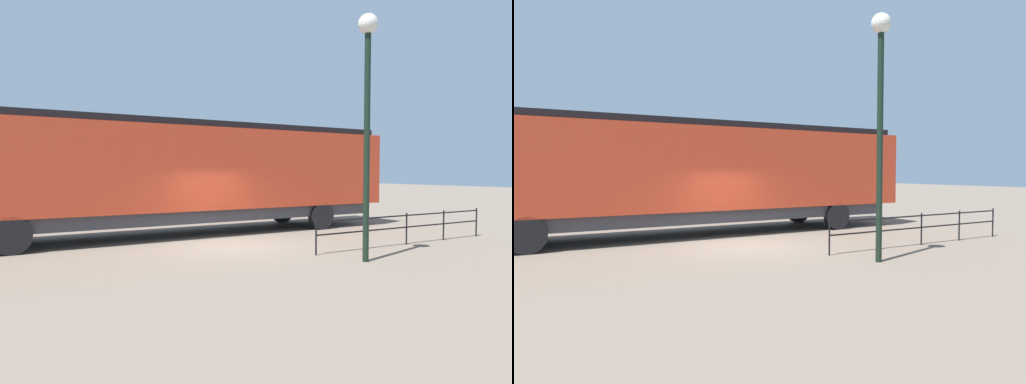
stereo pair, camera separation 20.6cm
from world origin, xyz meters
TOP-DOWN VIEW (x-y plane):
  - ground_plane at (0.00, 0.00)m, footprint 120.00×120.00m
  - locomotive at (-3.29, 0.08)m, footprint 3.16×17.45m
  - lamp_post at (3.94, 1.91)m, footprint 0.51×0.51m
  - platform_fence at (2.59, 5.04)m, footprint 0.05×7.46m

SIDE VIEW (x-z plane):
  - ground_plane at x=0.00m, z-range 0.00..0.00m
  - platform_fence at x=2.59m, z-range 0.16..1.19m
  - locomotive at x=-3.29m, z-range 0.25..4.44m
  - lamp_post at x=3.94m, z-range 1.28..7.70m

